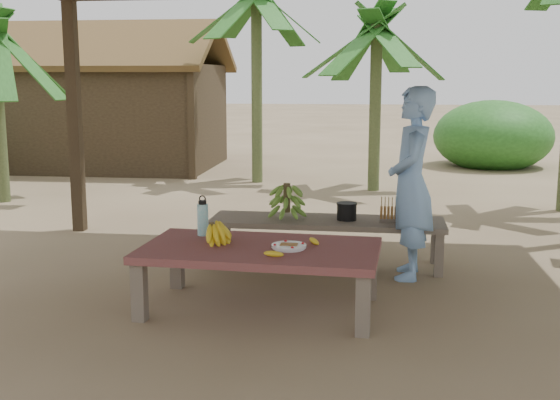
# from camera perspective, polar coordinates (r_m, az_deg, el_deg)

# --- Properties ---
(ground) EXTENTS (80.00, 80.00, 0.00)m
(ground) POSITION_cam_1_polar(r_m,az_deg,el_deg) (5.70, 1.44, -8.20)
(ground) COLOR brown
(ground) RESTS_ON ground
(work_table) EXTENTS (1.86, 1.11, 0.50)m
(work_table) POSITION_cam_1_polar(r_m,az_deg,el_deg) (5.39, -1.61, -4.47)
(work_table) COLOR brown
(work_table) RESTS_ON ground
(bench) EXTENTS (2.21, 0.64, 0.45)m
(bench) POSITION_cam_1_polar(r_m,az_deg,el_deg) (6.65, 3.82, -2.04)
(bench) COLOR brown
(bench) RESTS_ON ground
(ripe_banana_bunch) EXTENTS (0.34, 0.31, 0.18)m
(ripe_banana_bunch) POSITION_cam_1_polar(r_m,az_deg,el_deg) (5.51, -5.56, -2.56)
(ripe_banana_bunch) COLOR yellow
(ripe_banana_bunch) RESTS_ON work_table
(plate) EXTENTS (0.26, 0.26, 0.04)m
(plate) POSITION_cam_1_polar(r_m,az_deg,el_deg) (5.30, 0.73, -3.80)
(plate) COLOR white
(plate) RESTS_ON work_table
(loose_banana_front) EXTENTS (0.16, 0.08, 0.04)m
(loose_banana_front) POSITION_cam_1_polar(r_m,az_deg,el_deg) (5.07, -0.51, -4.40)
(loose_banana_front) COLOR yellow
(loose_banana_front) RESTS_ON work_table
(loose_banana_side) EXTENTS (0.11, 0.14, 0.04)m
(loose_banana_side) POSITION_cam_1_polar(r_m,az_deg,el_deg) (5.45, 2.79, -3.37)
(loose_banana_side) COLOR yellow
(loose_banana_side) RESTS_ON work_table
(water_flask) EXTENTS (0.09, 0.09, 0.33)m
(water_flask) POSITION_cam_1_polar(r_m,az_deg,el_deg) (5.76, -6.29, -1.50)
(water_flask) COLOR #3FBFC7
(water_flask) RESTS_ON work_table
(green_banana_stalk) EXTENTS (0.31, 0.31, 0.35)m
(green_banana_stalk) POSITION_cam_1_polar(r_m,az_deg,el_deg) (6.65, 0.56, 0.00)
(green_banana_stalk) COLOR #598C2D
(green_banana_stalk) RESTS_ON bench
(cooking_pot) EXTENTS (0.18, 0.18, 0.16)m
(cooking_pot) POSITION_cam_1_polar(r_m,az_deg,el_deg) (6.62, 5.44, -0.95)
(cooking_pot) COLOR black
(cooking_pot) RESTS_ON bench
(skewer_rack) EXTENTS (0.18, 0.08, 0.24)m
(skewer_rack) POSITION_cam_1_polar(r_m,az_deg,el_deg) (6.55, 8.81, -0.77)
(skewer_rack) COLOR #A57F47
(skewer_rack) RESTS_ON bench
(woman) EXTENTS (0.43, 0.63, 1.70)m
(woman) POSITION_cam_1_polar(r_m,az_deg,el_deg) (6.29, 10.61, 1.33)
(woman) COLOR #77A5E2
(woman) RESTS_ON ground
(hut) EXTENTS (4.40, 3.43, 2.85)m
(hut) POSITION_cam_1_polar(r_m,az_deg,el_deg) (14.32, -13.52, 7.05)
(hut) COLOR black
(hut) RESTS_ON ground
(banana_plant_n) EXTENTS (1.80, 1.80, 2.76)m
(banana_plant_n) POSITION_cam_1_polar(r_m,az_deg,el_deg) (11.06, 7.86, 12.51)
(banana_plant_n) COLOR #596638
(banana_plant_n) RESTS_ON ground
(banana_plant_nw) EXTENTS (1.80, 1.80, 3.35)m
(banana_plant_nw) POSITION_cam_1_polar(r_m,az_deg,el_deg) (11.89, -1.94, 15.19)
(banana_plant_nw) COLOR #596638
(banana_plant_nw) RESTS_ON ground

